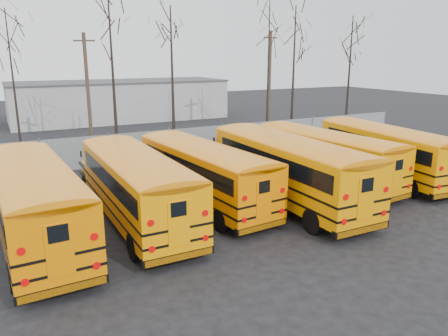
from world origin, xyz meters
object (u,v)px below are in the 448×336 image
bus_e (323,153)px  utility_pole_right (269,81)px  utility_pole_left (88,91)px  bus_b (135,181)px  bus_d (285,164)px  bus_f (384,147)px  bus_a (34,196)px  bus_c (202,169)px

bus_e → utility_pole_right: utility_pole_right is taller
bus_e → utility_pole_left: size_ratio=1.28×
bus_b → bus_d: 6.97m
bus_d → bus_b: bearing=173.4°
bus_f → bus_e: bearing=175.4°
utility_pole_right → utility_pole_left: bearing=170.3°
bus_d → bus_f: size_ratio=1.06×
bus_b → bus_e: (10.57, 0.78, -0.05)m
utility_pole_left → utility_pole_right: 15.87m
bus_a → bus_f: 18.20m
bus_a → bus_e: size_ratio=1.05×
bus_f → bus_d: bearing=-167.0°
bus_b → utility_pole_right: bearing=43.1°
bus_f → utility_pole_left: bearing=136.1°
utility_pole_right → bus_a: bearing=-153.9°
bus_b → bus_f: size_ratio=0.99×
bus_e → utility_pole_left: (-9.25, 14.72, 2.54)m
bus_c → bus_f: (10.94, -0.68, 0.05)m
bus_c → utility_pole_left: size_ratio=1.28×
bus_b → utility_pole_left: size_ratio=1.30×
bus_d → utility_pole_right: utility_pole_right is taller
bus_c → bus_f: size_ratio=0.97×
bus_c → utility_pole_left: 15.09m
bus_a → utility_pole_left: size_ratio=1.34×
bus_a → bus_c: size_ratio=1.05×
bus_a → utility_pole_left: bearing=69.2°
bus_f → utility_pole_right: (2.85, 15.98, 2.77)m
bus_a → bus_e: bus_a is taller
bus_d → utility_pole_right: size_ratio=1.31×
bus_b → utility_pole_left: 15.75m
bus_f → utility_pole_right: 16.47m
utility_pole_left → utility_pole_right: size_ratio=0.94×
bus_b → utility_pole_right: size_ratio=1.22×
bus_a → bus_c: 7.34m
bus_c → utility_pole_right: (13.78, 15.30, 2.82)m
bus_c → bus_a: bearing=-176.9°
bus_d → utility_pole_left: (-5.60, 16.34, 2.38)m
bus_c → bus_d: bearing=-29.8°
bus_b → bus_d: bearing=-7.0°
bus_d → bus_e: size_ratio=1.08×
bus_b → bus_d: size_ratio=0.94×
bus_a → bus_c: bearing=5.6°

